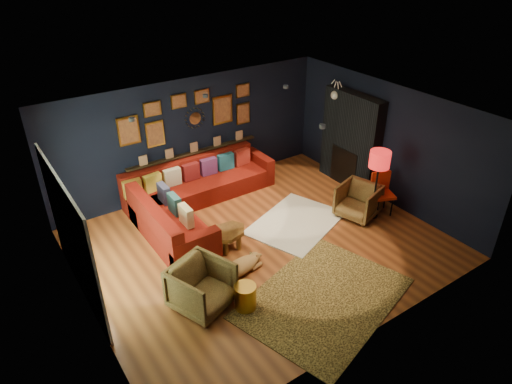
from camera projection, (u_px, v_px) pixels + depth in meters
floor at (262, 244)px, 8.81m from camera, size 6.50×6.50×0.00m
room_walls at (262, 171)px, 8.01m from camera, size 6.50×6.50×6.50m
sectional at (189, 199)px, 9.65m from camera, size 3.41×2.69×0.86m
ledge at (194, 152)px, 10.27m from camera, size 3.20×0.12×0.04m
gallery_wall at (190, 115)px, 9.85m from camera, size 3.15×0.04×1.02m
sunburst_mirror at (195, 118)px, 9.96m from camera, size 0.47×0.16×0.47m
fireplace at (350, 143)px, 10.45m from camera, size 0.31×1.60×2.20m
deer_head at (341, 94)px, 10.32m from camera, size 0.50×0.28×0.45m
sliding_door at (72, 237)px, 7.12m from camera, size 0.06×2.80×2.20m
ceiling_spots at (237, 106)px, 8.10m from camera, size 3.30×2.50×0.06m
shag_rug at (296, 223)px, 9.43m from camera, size 2.31×2.01×0.03m
leopard_rug at (324, 298)px, 7.51m from camera, size 3.20×2.67×0.02m
coffee_table at (228, 234)px, 8.53m from camera, size 0.88×0.74×0.38m
pouf at (172, 218)px, 9.20m from camera, size 0.58×0.58×0.38m
armchair_left at (202, 285)px, 7.16m from camera, size 1.08×1.04×0.87m
armchair_right at (358, 200)px, 9.49m from camera, size 0.92×0.95×0.79m
gold_stool at (245, 297)px, 7.23m from camera, size 0.35×0.35×0.44m
orange_chair at (382, 189)px, 9.59m from camera, size 0.55×0.55×0.90m
floor_lamp at (379, 163)px, 9.05m from camera, size 0.42×0.42×1.51m
dog at (240, 265)px, 7.98m from camera, size 1.17×0.73×0.34m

